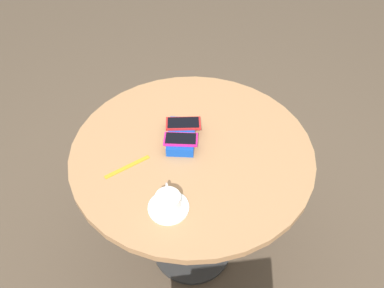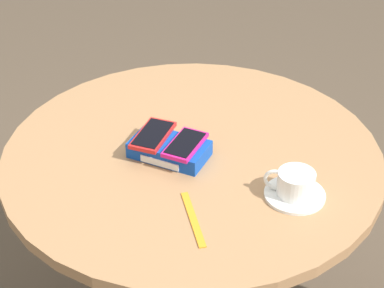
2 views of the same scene
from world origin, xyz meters
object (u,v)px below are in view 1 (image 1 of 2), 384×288
Objects in this scene: phone_box at (181,136)px; phone_magenta at (181,139)px; saucer at (168,207)px; phone_red at (183,123)px; round_table at (192,169)px; coffee_cup at (168,201)px; lanyard_strap at (127,167)px.

phone_box is 1.46× the size of phone_magenta.
saucer is at bearing -15.50° from phone_box.
phone_box is at bearing 169.90° from phone_magenta.
phone_red is at bearing 161.96° from phone_box.
round_table is 0.34m from coffee_cup.
coffee_cup is 0.64× the size of lanyard_strap.
saucer is at bearing 32.25° from lanyard_strap.
phone_red is at bearing 123.80° from lanyard_strap.
coffee_cup is (0.27, -0.12, 0.17)m from round_table.
phone_box is 0.33m from coffee_cup.
phone_magenta is at bearing 163.57° from coffee_cup.
coffee_cup is (0.27, -0.08, -0.01)m from phone_magenta.
phone_box is 1.76× the size of coffee_cup.
phone_magenta is at bearing 163.70° from saucer.
round_table is at bearing 103.67° from lanyard_strap.
phone_box reaches higher than saucer.
phone_magenta reaches higher than phone_box.
coffee_cup reaches higher than phone_box.
phone_red is (-0.09, -0.02, 0.18)m from round_table.
phone_box reaches higher than lanyard_strap.
saucer is at bearing -15.82° from phone_red.
phone_magenta is (-0.01, -0.04, 0.18)m from round_table.
saucer is (0.27, -0.12, 0.14)m from round_table.
saucer is 0.03m from coffee_cup.
saucer is (0.28, -0.08, -0.04)m from phone_magenta.
phone_box reaches higher than round_table.
phone_red reaches higher than round_table.
saucer is at bearing -16.30° from phone_magenta.
round_table is at bearing 12.08° from phone_red.
phone_red is 0.09m from phone_magenta.
phone_magenta reaches higher than saucer.
phone_box is 0.33m from saucer.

